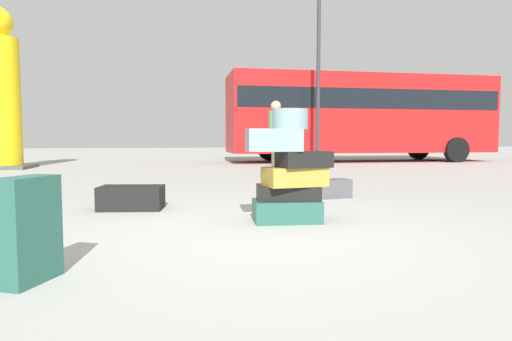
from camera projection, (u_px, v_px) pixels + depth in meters
The scene contains 8 objects.
ground_plane at pixel (260, 235), 3.77m from camera, with size 80.00×80.00×0.00m, color #9E9E99.
suitcase_tower at pixel (288, 174), 4.32m from camera, with size 0.85×0.56×1.13m.
suitcase_charcoal_foreground_far at pixel (326, 189), 6.11m from camera, with size 0.69×0.29×0.26m, color #4C4C51.
suitcase_teal_white_trunk at pixel (28, 230), 2.49m from camera, with size 0.18×0.37×0.62m, color #26594C.
suitcase_black_right_side at pixel (131, 198), 5.12m from camera, with size 0.73×0.41×0.28m, color black.
person_bearded_onlooker at pixel (276, 132), 9.43m from camera, with size 0.30×0.31×1.67m.
parked_bus at pixel (360, 113), 16.22m from camera, with size 9.89×2.88×3.15m.
lamp_post at pixel (319, 37), 13.57m from camera, with size 0.36×0.36×6.21m.
Camera 1 is at (-0.78, -3.63, 0.83)m, focal length 30.36 mm.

